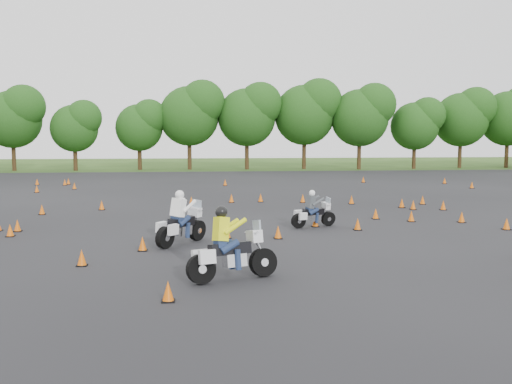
# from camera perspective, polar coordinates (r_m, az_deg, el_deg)

# --- Properties ---
(ground) EXTENTS (140.00, 140.00, 0.00)m
(ground) POSITION_cam_1_polar(r_m,az_deg,el_deg) (21.73, 1.08, -4.21)
(ground) COLOR #2D5119
(ground) RESTS_ON ground
(asphalt_pad) EXTENTS (62.00, 62.00, 0.00)m
(asphalt_pad) POSITION_cam_1_polar(r_m,az_deg,el_deg) (27.62, -0.42, -2.05)
(asphalt_pad) COLOR black
(asphalt_pad) RESTS_ON ground
(treeline) EXTENTS (86.69, 32.52, 10.24)m
(treeline) POSITION_cam_1_polar(r_m,az_deg,el_deg) (56.49, -0.00, 6.59)
(treeline) COLOR #1C4513
(treeline) RESTS_ON ground
(traffic_cones) EXTENTS (36.49, 32.53, 0.45)m
(traffic_cones) POSITION_cam_1_polar(r_m,az_deg,el_deg) (26.80, -1.13, -1.81)
(traffic_cones) COLOR #DB5B09
(traffic_cones) RESTS_ON asphalt_pad
(rider_grey) EXTENTS (2.09, 1.23, 1.54)m
(rider_grey) POSITION_cam_1_polar(r_m,az_deg,el_deg) (23.28, 5.74, -1.63)
(rider_grey) COLOR #44484C
(rider_grey) RESTS_ON ground
(rider_yellow) EXTENTS (2.61, 1.59, 1.93)m
(rider_yellow) POSITION_cam_1_polar(r_m,az_deg,el_deg) (14.68, -2.25, -5.21)
(rider_yellow) COLOR yellow
(rider_yellow) RESTS_ON ground
(rider_white) EXTENTS (2.10, 2.39, 1.89)m
(rider_white) POSITION_cam_1_polar(r_m,az_deg,el_deg) (19.66, -7.52, -2.51)
(rider_white) COLOR white
(rider_white) RESTS_ON ground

